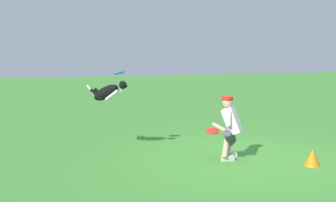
# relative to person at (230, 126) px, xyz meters

# --- Properties ---
(ground_plane) EXTENTS (60.00, 60.00, 0.00)m
(ground_plane) POSITION_rel_person_xyz_m (-0.20, 0.10, -0.70)
(ground_plane) COLOR #438C35
(person) EXTENTS (0.71, 0.60, 1.29)m
(person) POSITION_rel_person_xyz_m (0.00, 0.00, 0.00)
(person) COLOR silver
(person) RESTS_ON ground_plane
(dog) EXTENTS (0.86, 0.75, 0.55)m
(dog) POSITION_rel_person_xyz_m (2.23, -1.53, 0.61)
(dog) COLOR black
(frisbee_flying) EXTENTS (0.28, 0.29, 0.10)m
(frisbee_flying) POSITION_rel_person_xyz_m (2.00, -1.40, 1.04)
(frisbee_flying) COLOR #1F8DEA
(frisbee_held) EXTENTS (0.34, 0.33, 0.12)m
(frisbee_held) POSITION_rel_person_xyz_m (0.39, -0.00, -0.09)
(frisbee_held) COLOR red
(frisbee_held) RESTS_ON person
(training_cone) EXTENTS (0.30, 0.30, 0.33)m
(training_cone) POSITION_rel_person_xyz_m (-1.30, 0.93, -0.53)
(training_cone) COLOR orange
(training_cone) RESTS_ON ground_plane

